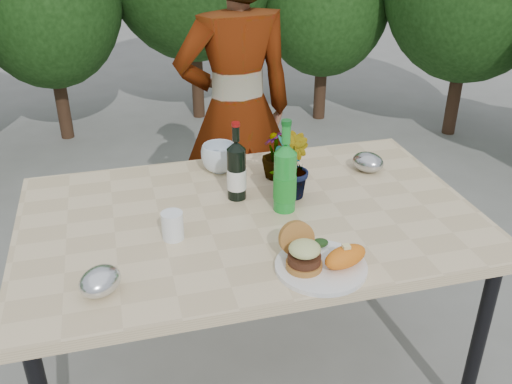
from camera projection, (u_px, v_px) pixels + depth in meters
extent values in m
plane|color=slate|center=(251.00, 370.00, 2.37)|extent=(80.00, 80.00, 0.00)
cube|color=beige|center=(250.00, 219.00, 2.02)|extent=(1.60, 1.00, 0.04)
cylinder|color=black|center=(478.00, 343.00, 2.00)|extent=(0.05, 0.05, 0.71)
cylinder|color=black|center=(60.00, 268.00, 2.40)|extent=(0.05, 0.05, 0.71)
cylinder|color=black|center=(375.00, 223.00, 2.72)|extent=(0.05, 0.05, 0.71)
cylinder|color=#382316|center=(64.00, 112.00, 4.47)|extent=(0.10, 0.10, 0.42)
cylinder|color=#382316|center=(198.00, 88.00, 4.87)|extent=(0.10, 0.10, 0.50)
cylinder|color=#382316|center=(320.00, 96.00, 4.87)|extent=(0.10, 0.10, 0.38)
cylinder|color=#382316|center=(452.00, 107.00, 4.55)|extent=(0.10, 0.10, 0.44)
cylinder|color=white|center=(321.00, 267.00, 1.72)|extent=(0.28, 0.28, 0.01)
cylinder|color=#B7722D|center=(304.00, 265.00, 1.70)|extent=(0.11, 0.11, 0.02)
cylinder|color=#472314|center=(304.00, 259.00, 1.69)|extent=(0.10, 0.10, 0.02)
ellipsoid|color=beige|center=(305.00, 249.00, 1.67)|extent=(0.10, 0.10, 0.04)
cylinder|color=#B7722D|center=(297.00, 239.00, 1.74)|extent=(0.11, 0.06, 0.11)
ellipsoid|color=orange|center=(345.00, 257.00, 1.70)|extent=(0.17, 0.12, 0.06)
ellipsoid|color=olive|center=(311.00, 245.00, 1.79)|extent=(0.04, 0.04, 0.02)
ellipsoid|color=#193814|center=(320.00, 243.00, 1.80)|extent=(0.06, 0.04, 0.03)
cylinder|color=black|center=(237.00, 174.00, 2.08)|extent=(0.07, 0.07, 0.20)
cylinder|color=white|center=(237.00, 179.00, 2.08)|extent=(0.07, 0.07, 0.08)
cone|color=black|center=(236.00, 145.00, 2.02)|extent=(0.07, 0.07, 0.03)
cylinder|color=black|center=(236.00, 134.00, 2.00)|extent=(0.03, 0.03, 0.06)
cylinder|color=maroon|center=(236.00, 124.00, 1.98)|extent=(0.03, 0.03, 0.01)
cylinder|color=#1A8F2B|center=(285.00, 182.00, 1.99)|extent=(0.08, 0.08, 0.22)
cylinder|color=#198C26|center=(285.00, 188.00, 2.00)|extent=(0.08, 0.08, 0.09)
cone|color=#1A8F2B|center=(286.00, 148.00, 1.93)|extent=(0.08, 0.08, 0.04)
cylinder|color=#1A8F2B|center=(286.00, 134.00, 1.91)|extent=(0.03, 0.03, 0.07)
cylinder|color=#0C5919|center=(286.00, 123.00, 1.89)|extent=(0.04, 0.04, 0.02)
cylinder|color=white|center=(173.00, 226.00, 1.85)|extent=(0.07, 0.07, 0.09)
imported|color=#265D20|center=(287.00, 167.00, 2.09)|extent=(0.15, 0.14, 0.23)
imported|color=#25541C|center=(293.00, 166.00, 2.08)|extent=(0.14, 0.15, 0.24)
imported|color=#255F20|center=(276.00, 153.00, 2.22)|extent=(0.16, 0.16, 0.20)
imported|color=silver|center=(219.00, 158.00, 2.29)|extent=(0.17, 0.17, 0.11)
ellipsoid|color=silver|center=(100.00, 281.00, 1.61)|extent=(0.17, 0.17, 0.08)
ellipsoid|color=#ACAFB3|center=(368.00, 162.00, 2.30)|extent=(0.16, 0.17, 0.08)
imported|color=#975C4B|center=(237.00, 113.00, 2.75)|extent=(0.62, 0.44, 1.62)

